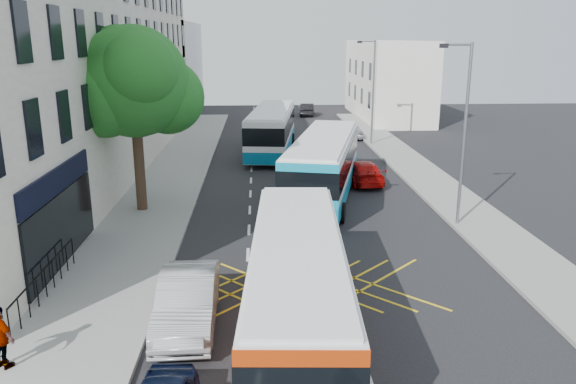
{
  "coord_description": "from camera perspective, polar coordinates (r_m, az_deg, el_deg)",
  "views": [
    {
      "loc": [
        -2.72,
        -11.87,
        8.34
      ],
      "look_at": [
        -1.53,
        10.33,
        2.2
      ],
      "focal_mm": 35.0,
      "sensor_mm": 36.0,
      "label": 1
    }
  ],
  "objects": [
    {
      "name": "pavement_left",
      "position": [
        28.7,
        -14.55,
        -1.81
      ],
      "size": [
        5.0,
        70.0,
        0.15
      ],
      "primitive_type": "cube",
      "color": "gray",
      "rests_on": "ground"
    },
    {
      "name": "pavement_right",
      "position": [
        29.92,
        17.05,
        -1.3
      ],
      "size": [
        3.0,
        70.0,
        0.15
      ],
      "primitive_type": "cube",
      "color": "gray",
      "rests_on": "ground"
    },
    {
      "name": "terrace_main",
      "position": [
        38.1,
        -20.76,
        12.09
      ],
      "size": [
        8.3,
        45.0,
        13.5
      ],
      "color": "beige",
      "rests_on": "ground"
    },
    {
      "name": "terrace_far",
      "position": [
        67.9,
        -12.92,
        12.24
      ],
      "size": [
        8.0,
        20.0,
        10.0
      ],
      "primitive_type": "cube",
      "color": "silver",
      "rests_on": "ground"
    },
    {
      "name": "building_right",
      "position": [
        61.58,
        10.01,
        11.17
      ],
      "size": [
        6.0,
        18.0,
        8.0
      ],
      "primitive_type": "cube",
      "color": "silver",
      "rests_on": "ground"
    },
    {
      "name": "street_tree",
      "position": [
        27.53,
        -15.47,
        10.63
      ],
      "size": [
        6.3,
        5.7,
        8.8
      ],
      "color": "#382619",
      "rests_on": "pavement_left"
    },
    {
      "name": "lamp_near",
      "position": [
        25.75,
        17.34,
        6.43
      ],
      "size": [
        1.45,
        0.15,
        8.0
      ],
      "color": "slate",
      "rests_on": "pavement_right"
    },
    {
      "name": "lamp_far",
      "position": [
        44.92,
        8.54,
        10.52
      ],
      "size": [
        1.45,
        0.15,
        8.0
      ],
      "color": "slate",
      "rests_on": "pavement_right"
    },
    {
      "name": "railings",
      "position": [
        20.04,
        -23.43,
        -8.26
      ],
      "size": [
        0.08,
        5.6,
        1.14
      ],
      "primitive_type": null,
      "color": "black",
      "rests_on": "pavement_left"
    },
    {
      "name": "bus_near",
      "position": [
        15.87,
        0.95,
        -9.64
      ],
      "size": [
        3.18,
        11.04,
        3.07
      ],
      "rotation": [
        0.0,
        0.0,
        -0.06
      ],
      "color": "silver",
      "rests_on": "ground"
    },
    {
      "name": "bus_mid",
      "position": [
        29.77,
        3.64,
        2.66
      ],
      "size": [
        5.48,
        12.25,
        3.36
      ],
      "rotation": [
        0.0,
        0.0,
        -0.24
      ],
      "color": "silver",
      "rests_on": "ground"
    },
    {
      "name": "bus_far",
      "position": [
        41.67,
        -1.66,
        6.33
      ],
      "size": [
        4.09,
        12.02,
        3.31
      ],
      "rotation": [
        0.0,
        0.0,
        -0.12
      ],
      "color": "silver",
      "rests_on": "ground"
    },
    {
      "name": "parked_car_silver",
      "position": [
        17.24,
        -10.19,
        -10.82
      ],
      "size": [
        1.76,
        4.8,
        1.57
      ],
      "primitive_type": "imported",
      "rotation": [
        0.0,
        0.0,
        0.02
      ],
      "color": "#9CA0A4",
      "rests_on": "ground"
    },
    {
      "name": "red_hatchback",
      "position": [
        33.44,
        7.54,
        2.03
      ],
      "size": [
        2.19,
        4.7,
        1.33
      ],
      "primitive_type": "imported",
      "rotation": [
        0.0,
        0.0,
        3.22
      ],
      "color": "#B20A07",
      "rests_on": "ground"
    },
    {
      "name": "distant_car_grey",
      "position": [
        51.35,
        -0.67,
        6.75
      ],
      "size": [
        1.95,
        4.21,
        1.17
      ],
      "primitive_type": "imported",
      "rotation": [
        0.0,
        0.0,
        -0.0
      ],
      "color": "#3A3D41",
      "rests_on": "ground"
    },
    {
      "name": "distant_car_silver",
      "position": [
        48.45,
        6.32,
        6.21
      ],
      "size": [
        1.97,
        3.92,
        1.28
      ],
      "primitive_type": "imported",
      "rotation": [
        0.0,
        0.0,
        3.27
      ],
      "color": "#AAACB2",
      "rests_on": "ground"
    },
    {
      "name": "distant_car_dark",
      "position": [
        62.52,
        1.97,
        8.38
      ],
      "size": [
        1.94,
        4.21,
        1.34
      ],
      "primitive_type": "imported",
      "rotation": [
        0.0,
        0.0,
        3.01
      ],
      "color": "black",
      "rests_on": "ground"
    },
    {
      "name": "pedestrian_far",
      "position": [
        16.37,
        -27.17,
        -13.0
      ],
      "size": [
        1.08,
        0.88,
        1.72
      ],
      "primitive_type": "imported",
      "rotation": [
        0.0,
        0.0,
        2.6
      ],
      "color": "gray",
      "rests_on": "pavement_left"
    }
  ]
}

